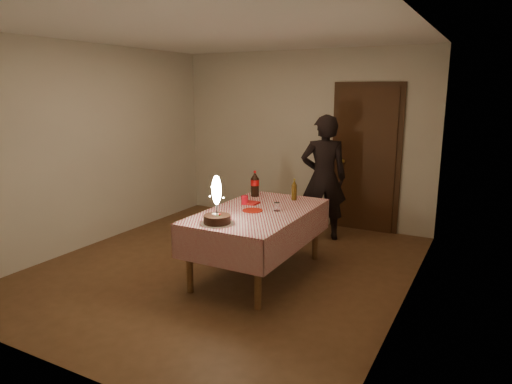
% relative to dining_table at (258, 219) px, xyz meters
% --- Properties ---
extents(ground, '(4.00, 4.50, 0.01)m').
position_rel_dining_table_xyz_m(ground, '(-0.43, -0.00, -0.64)').
color(ground, brown).
rests_on(ground, ground).
extents(room_shell, '(4.04, 4.54, 2.62)m').
position_rel_dining_table_xyz_m(room_shell, '(-0.40, 0.07, 1.02)').
color(room_shell, beige).
rests_on(room_shell, ground).
extents(dining_table, '(1.02, 1.72, 0.74)m').
position_rel_dining_table_xyz_m(dining_table, '(0.00, 0.00, 0.00)').
color(dining_table, brown).
rests_on(dining_table, ground).
extents(birthday_cake, '(0.33, 0.33, 0.48)m').
position_rel_dining_table_xyz_m(birthday_cake, '(-0.12, -0.63, 0.22)').
color(birthday_cake, white).
rests_on(birthday_cake, dining_table).
extents(red_plate, '(0.22, 0.22, 0.01)m').
position_rel_dining_table_xyz_m(red_plate, '(-0.05, -0.04, 0.10)').
color(red_plate, '#A8180B').
rests_on(red_plate, dining_table).
extents(red_cup, '(0.08, 0.08, 0.10)m').
position_rel_dining_table_xyz_m(red_cup, '(-0.26, 0.17, 0.15)').
color(red_cup, red).
rests_on(red_cup, dining_table).
extents(clear_cup, '(0.07, 0.07, 0.09)m').
position_rel_dining_table_xyz_m(clear_cup, '(0.19, 0.08, 0.14)').
color(clear_cup, white).
rests_on(clear_cup, dining_table).
extents(napkin_stack, '(0.15, 0.15, 0.02)m').
position_rel_dining_table_xyz_m(napkin_stack, '(-0.20, 0.22, 0.11)').
color(napkin_stack, '#AA1513').
rests_on(napkin_stack, dining_table).
extents(cola_bottle, '(0.10, 0.10, 0.32)m').
position_rel_dining_table_xyz_m(cola_bottle, '(-0.35, 0.58, 0.25)').
color(cola_bottle, black).
rests_on(cola_bottle, dining_table).
extents(amber_bottle_right, '(0.06, 0.06, 0.25)m').
position_rel_dining_table_xyz_m(amber_bottle_right, '(0.15, 0.63, 0.22)').
color(amber_bottle_right, '#52380E').
rests_on(amber_bottle_right, dining_table).
extents(photographer, '(0.74, 0.64, 1.70)m').
position_rel_dining_table_xyz_m(photographer, '(0.19, 1.54, 0.22)').
color(photographer, black).
rests_on(photographer, ground).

